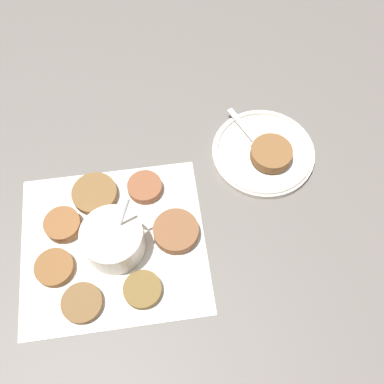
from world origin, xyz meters
The scene contains 13 objects.
ground_plane centered at (0.00, 0.00, 0.00)m, with size 4.00×4.00×0.00m, color #605B56.
napkin centered at (-0.02, -0.01, 0.00)m, with size 0.34×0.31×0.00m.
sauce_bowl centered at (-0.01, -0.02, 0.03)m, with size 0.12×0.11×0.13m.
fritter_0 centered at (0.03, -0.11, 0.01)m, with size 0.07×0.07×0.01m.
fritter_1 centered at (-0.05, 0.09, 0.01)m, with size 0.09×0.09×0.02m.
fritter_2 centered at (-0.12, -0.05, 0.01)m, with size 0.07×0.07×0.01m.
fritter_3 centered at (0.10, -0.01, 0.01)m, with size 0.08×0.08×0.02m.
fritter_4 centered at (-0.07, -0.11, 0.01)m, with size 0.07×0.07×0.01m.
fritter_5 centered at (0.05, 0.10, 0.01)m, with size 0.07×0.07×0.02m.
fritter_6 centered at (-0.11, 0.03, 0.01)m, with size 0.07×0.07×0.02m.
serving_plate centered at (0.30, 0.15, 0.01)m, with size 0.21×0.21×0.02m.
fritter_on_plate centered at (0.31, 0.13, 0.03)m, with size 0.08×0.08×0.02m.
fork centered at (0.28, 0.17, 0.02)m, with size 0.08×0.15×0.00m.
Camera 1 is at (0.09, -0.32, 0.78)m, focal length 42.00 mm.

